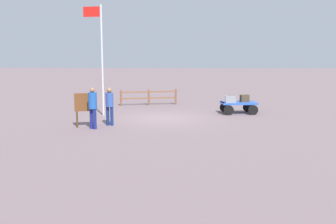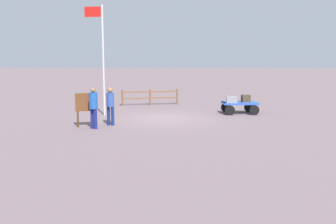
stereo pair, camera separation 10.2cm
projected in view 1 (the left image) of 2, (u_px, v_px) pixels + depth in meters
The scene contains 10 objects.
ground_plane at pixel (163, 118), 19.23m from camera, with size 120.00×120.00×0.00m, color slate.
luggage_cart at pixel (238, 105), 20.71m from camera, with size 1.96×1.40×0.62m.
suitcase_maroon at pixel (231, 99), 20.36m from camera, with size 0.54×0.33×0.37m.
suitcase_tan at pixel (231, 98), 21.14m from camera, with size 0.49×0.34×0.29m.
suitcase_navy at pixel (245, 98), 20.71m from camera, with size 0.51×0.40×0.38m.
worker_lead at pixel (110, 103), 17.25m from camera, with size 0.41×0.41×1.72m.
worker_trailing at pixel (93, 105), 16.47m from camera, with size 0.49×0.49×1.79m.
flagpole at pixel (100, 52), 19.60m from camera, with size 0.97×0.17×5.63m.
signboard at pixel (85, 105), 16.87m from camera, with size 0.89×0.36×1.51m.
wooden_fence at pixel (149, 96), 23.93m from camera, with size 3.45×0.97×0.97m.
Camera 1 is at (-1.33, 18.90, 3.30)m, focal length 41.19 mm.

